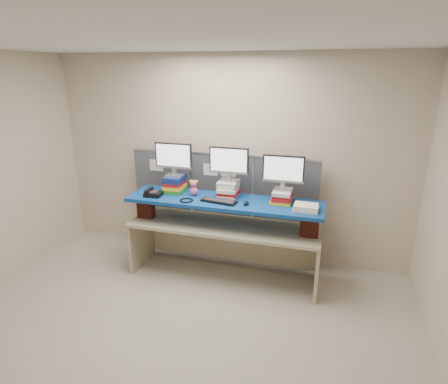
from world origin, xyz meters
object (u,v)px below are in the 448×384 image
(monitor_center, at_px, (229,162))
(desk, at_px, (224,235))
(blue_board, at_px, (224,201))
(monitor_right, at_px, (283,171))
(keyboard, at_px, (219,201))
(desk_phone, at_px, (153,193))
(monitor_left, at_px, (174,157))

(monitor_center, bearing_deg, desk, -103.25)
(desk, bearing_deg, blue_board, 89.50)
(desk, relative_size, monitor_right, 4.90)
(keyboard, distance_m, desk_phone, 0.87)
(monitor_left, relative_size, monitor_right, 1.00)
(blue_board, bearing_deg, monitor_left, 170.41)
(monitor_right, bearing_deg, desk, -170.28)
(desk, distance_m, monitor_left, 1.18)
(monitor_right, bearing_deg, desk_phone, -171.88)
(monitor_left, bearing_deg, monitor_right, 0.00)
(monitor_left, relative_size, desk_phone, 2.22)
(monitor_right, xyz_separation_m, desk_phone, (-1.59, -0.24, -0.36))
(desk_phone, bearing_deg, keyboard, -3.33)
(desk, height_order, blue_board, blue_board)
(blue_board, height_order, monitor_center, monitor_center)
(desk, xyz_separation_m, monitor_left, (-0.70, 0.11, 0.94))
(desk, distance_m, keyboard, 0.50)
(monitor_right, bearing_deg, keyboard, -163.14)
(monitor_center, height_order, keyboard, monitor_center)
(blue_board, bearing_deg, desk, -90.50)
(desk_phone, bearing_deg, monitor_left, 44.77)
(keyboard, bearing_deg, monitor_left, 170.96)
(monitor_left, relative_size, monitor_center, 1.00)
(keyboard, xyz_separation_m, desk_phone, (-0.87, -0.02, 0.02))
(keyboard, height_order, desk_phone, desk_phone)
(blue_board, bearing_deg, monitor_center, 76.75)
(monitor_left, height_order, monitor_center, monitor_left)
(monitor_center, xyz_separation_m, desk_phone, (-0.93, -0.24, -0.41))
(desk, xyz_separation_m, blue_board, (0.00, 0.00, 0.45))
(monitor_left, xyz_separation_m, monitor_right, (1.39, 0.01, -0.07))
(blue_board, bearing_deg, keyboard, -108.32)
(desk, height_order, monitor_left, monitor_left)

